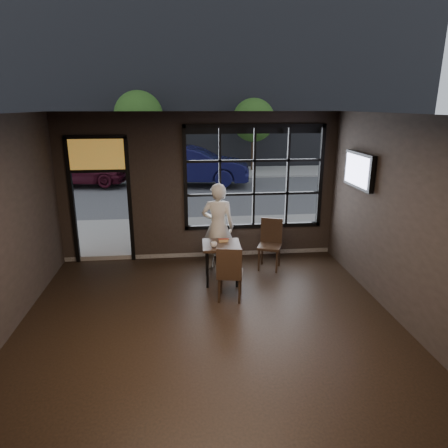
{
  "coord_description": "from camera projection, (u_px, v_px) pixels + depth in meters",
  "views": [
    {
      "loc": [
        -0.37,
        -5.02,
        3.32
      ],
      "look_at": [
        0.4,
        2.2,
        1.15
      ],
      "focal_mm": 32.0,
      "sensor_mm": 36.0,
      "label": 1
    }
  ],
  "objects": [
    {
      "name": "tree_left",
      "position": [
        139.0,
        116.0,
        19.29
      ],
      "size": [
        2.35,
        2.35,
        4.01
      ],
      "color": "#332114",
      "rests_on": "street_asphalt"
    },
    {
      "name": "building_across",
      "position": [
        183.0,
        37.0,
        25.54
      ],
      "size": [
        28.0,
        12.0,
        15.0
      ],
      "primitive_type": "cube",
      "color": "#5B5956",
      "rests_on": "ground"
    },
    {
      "name": "wall_right",
      "position": [
        424.0,
        232.0,
        5.62
      ],
      "size": [
        0.04,
        7.0,
        3.2
      ],
      "primitive_type": "cube",
      "color": "black",
      "rests_on": "ground"
    },
    {
      "name": "hotdog",
      "position": [
        223.0,
        240.0,
        7.74
      ],
      "size": [
        0.2,
        0.09,
        0.06
      ],
      "primitive_type": null,
      "rotation": [
        0.0,
        0.0,
        0.06
      ],
      "color": "tan",
      "rests_on": "cafe_table"
    },
    {
      "name": "navy_car",
      "position": [
        192.0,
        165.0,
        16.76
      ],
      "size": [
        4.99,
        2.41,
        1.58
      ],
      "primitive_type": "imported",
      "rotation": [
        0.0,
        0.0,
        1.41
      ],
      "color": "#0E0E35",
      "rests_on": "street_asphalt"
    },
    {
      "name": "cafe_table",
      "position": [
        221.0,
        263.0,
        7.73
      ],
      "size": [
        0.75,
        0.75,
        0.77
      ],
      "primitive_type": "cube",
      "rotation": [
        0.0,
        0.0,
        -0.04
      ],
      "color": "black",
      "rests_on": "floor"
    },
    {
      "name": "man",
      "position": [
        218.0,
        227.0,
        8.2
      ],
      "size": [
        0.73,
        0.54,
        1.83
      ],
      "primitive_type": "imported",
      "rotation": [
        0.0,
        0.0,
        2.97
      ],
      "color": "silver",
      "rests_on": "floor"
    },
    {
      "name": "floor",
      "position": [
        213.0,
        345.0,
        5.77
      ],
      "size": [
        6.0,
        7.0,
        0.02
      ],
      "primitive_type": "cube",
      "color": "black",
      "rests_on": "ground"
    },
    {
      "name": "tv",
      "position": [
        359.0,
        170.0,
        7.45
      ],
      "size": [
        0.13,
        1.13,
        0.66
      ],
      "primitive_type": "cube",
      "color": "black",
      "rests_on": "wall_right"
    },
    {
      "name": "chair_near",
      "position": [
        230.0,
        272.0,
        7.0
      ],
      "size": [
        0.51,
        0.51,
        1.01
      ],
      "primitive_type": "cube",
      "rotation": [
        0.0,
        0.0,
        2.95
      ],
      "color": "black",
      "rests_on": "floor"
    },
    {
      "name": "chair_window",
      "position": [
        270.0,
        245.0,
        8.3
      ],
      "size": [
        0.59,
        0.59,
        1.05
      ],
      "primitive_type": "cube",
      "rotation": [
        0.0,
        0.0,
        -0.38
      ],
      "color": "black",
      "rests_on": "floor"
    },
    {
      "name": "tree_right",
      "position": [
        253.0,
        120.0,
        20.02
      ],
      "size": [
        2.15,
        2.15,
        3.67
      ],
      "color": "#332114",
      "rests_on": "street_asphalt"
    },
    {
      "name": "cup",
      "position": [
        214.0,
        245.0,
        7.44
      ],
      "size": [
        0.12,
        0.12,
        0.1
      ],
      "primitive_type": "imported",
      "rotation": [
        0.0,
        0.0,
        0.0
      ],
      "color": "silver",
      "rests_on": "cafe_table"
    },
    {
      "name": "ceiling",
      "position": [
        210.0,
        114.0,
        4.85
      ],
      "size": [
        6.0,
        7.0,
        0.02
      ],
      "primitive_type": "cube",
      "color": "black",
      "rests_on": "ground"
    },
    {
      "name": "window_frame",
      "position": [
        254.0,
        178.0,
        8.71
      ],
      "size": [
        3.06,
        0.12,
        2.28
      ],
      "primitive_type": "cube",
      "color": "black",
      "rests_on": "ground"
    },
    {
      "name": "stained_transom",
      "position": [
        97.0,
        154.0,
        8.22
      ],
      "size": [
        1.2,
        0.06,
        0.7
      ],
      "primitive_type": "cube",
      "color": "orange",
      "rests_on": "ground"
    },
    {
      "name": "maroon_car",
      "position": [
        79.0,
        168.0,
        16.66
      ],
      "size": [
        4.16,
        2.09,
        1.36
      ],
      "primitive_type": "imported",
      "rotation": [
        0.0,
        0.0,
        1.44
      ],
      "color": "#3F0D1A",
      "rests_on": "street_asphalt"
    },
    {
      "name": "street_asphalt",
      "position": [
        186.0,
        154.0,
        28.64
      ],
      "size": [
        60.0,
        41.0,
        0.04
      ],
      "primitive_type": "cube",
      "color": "#545456",
      "rests_on": "ground"
    }
  ]
}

